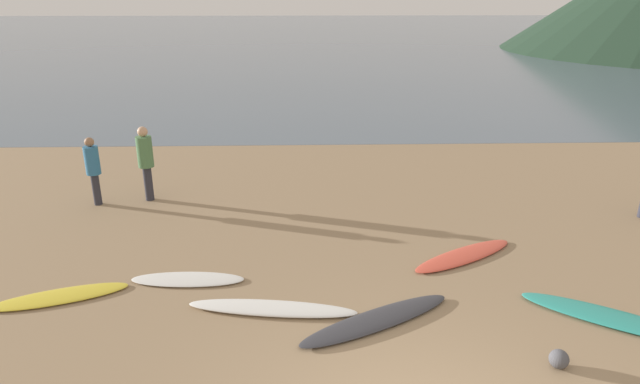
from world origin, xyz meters
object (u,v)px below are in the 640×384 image
Objects in this scene: surfboard_5 at (613,318)px; beach_rock_near at (559,359)px; surfboard_3 at (377,320)px; surfboard_1 at (188,279)px; surfboard_2 at (272,308)px; surfboard_0 at (60,296)px; surfboard_4 at (464,255)px; person_1 at (145,157)px; person_2 at (93,166)px.

beach_rock_near is at bearing -108.13° from surfboard_5.
surfboard_1 is at bearing 128.03° from surfboard_3.
beach_rock_near is (2.28, -1.11, 0.08)m from surfboard_3.
surfboard_2 is at bearing 138.85° from surfboard_3.
surfboard_2 reaches higher than surfboard_1.
surfboard_1 is at bearing 155.39° from beach_rock_near.
beach_rock_near is (7.36, -1.96, 0.10)m from surfboard_0.
surfboard_0 is 7.11m from surfboard_4.
surfboard_4 is at bearing -8.78° from surfboard_0.
surfboard_3 reaches higher than surfboard_4.
beach_rock_near reaches higher than surfboard_1.
surfboard_4 is at bearing 33.75° from surfboard_2.
surfboard_3 is 7.21m from person_1.
surfboard_5 is at bearing 38.34° from beach_rock_near.
surfboard_5 is (1.68, -2.16, 0.01)m from surfboard_4.
surfboard_5 is 1.50× the size of person_1.
surfboard_2 is 1.66× the size of person_2.
surfboard_3 is (5.09, -0.85, 0.02)m from surfboard_0.
person_1 is at bearing 109.74° from person_2.
person_1 is at bearing 103.55° from surfboard_3.
surfboard_4 is at bearing 10.33° from surfboard_1.
surfboard_3 is at bearing -147.68° from surfboard_5.
beach_rock_near reaches higher than surfboard_2.
beach_rock_near reaches higher than surfboard_4.
person_2 reaches higher than surfboard_3.
beach_rock_near is at bearing -13.26° from surfboard_2.
person_1 is (0.31, 4.45, 1.03)m from surfboard_0.
surfboard_1 is 1.09× the size of person_1.
person_1 reaches higher than person_2.
surfboard_2 is at bearing 159.16° from beach_rock_near.
beach_rock_near is at bearing -129.00° from person_1.
surfboard_2 is at bearing 175.17° from surfboard_4.
surfboard_1 is 0.73× the size of surfboard_2.
surfboard_3 is at bearing -163.55° from surfboard_4.
person_1 is 9.58m from beach_rock_near.
person_2 is (-7.83, 2.96, 0.92)m from surfboard_4.
surfboard_0 is at bearing -163.81° from surfboard_1.
surfboard_0 is 8.73m from surfboard_5.
surfboard_1 is 6.85m from surfboard_5.
surfboard_1 is 7.52× the size of beach_rock_near.
surfboard_2 is 1.64m from surfboard_3.
surfboard_3 is 7.83m from person_2.
surfboard_0 is at bearing 179.58° from surfboard_2.
surfboard_2 is 10.32× the size of beach_rock_near.
surfboard_1 is at bearing -158.49° from surfboard_5.
surfboard_1 is at bearing 154.29° from surfboard_2.
surfboard_2 is at bearing 49.44° from person_2.
surfboard_0 is 0.80× the size of surfboard_3.
surfboard_0 is 5.16m from surfboard_3.
surfboard_4 is at bearing 18.97° from surfboard_3.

